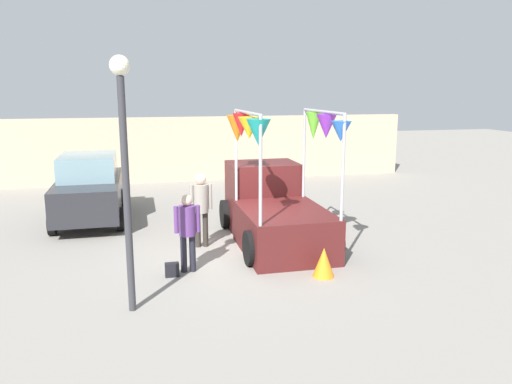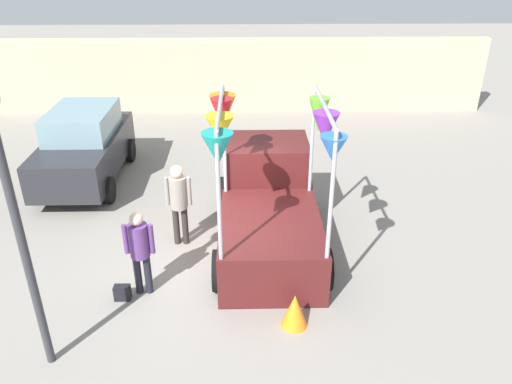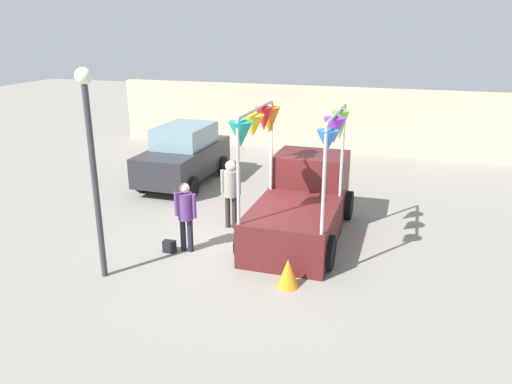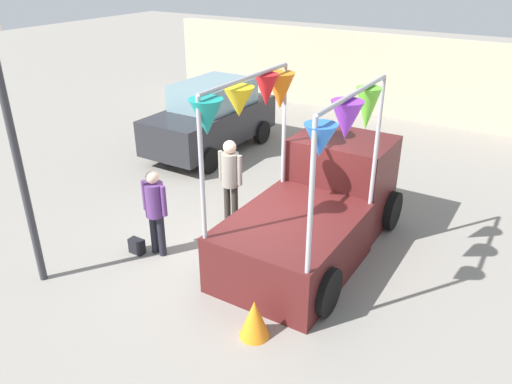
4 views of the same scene
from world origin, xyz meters
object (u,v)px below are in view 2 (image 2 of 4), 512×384
parked_car (85,146)px  folded_kite_bundle_tangerine (295,310)px  person_customer (139,246)px  street_lamp (12,201)px  vendor_truck (267,200)px  handbag (122,293)px  person_vendor (178,197)px

parked_car → folded_kite_bundle_tangerine: (4.89, -5.67, -0.64)m
person_customer → street_lamp: bearing=-124.8°
vendor_truck → handbag: vendor_truck is taller
person_vendor → person_customer: bearing=-107.0°
person_customer → parked_car: bearing=115.7°
person_vendor → parked_car: bearing=131.4°
handbag → street_lamp: street_lamp is taller
vendor_truck → handbag: 3.38m
vendor_truck → person_customer: vendor_truck is taller
person_customer → folded_kite_bundle_tangerine: size_ratio=2.72×
vendor_truck → parked_car: size_ratio=1.02×
person_customer → person_vendor: 1.68m
handbag → parked_car: bearing=111.3°
person_customer → person_vendor: (0.49, 1.60, 0.09)m
handbag → street_lamp: bearing=-118.7°
vendor_truck → person_customer: 2.90m
parked_car → vendor_truck: bearing=-33.0°
person_customer → person_vendor: person_vendor is taller
parked_car → folded_kite_bundle_tangerine: bearing=-49.2°
vendor_truck → street_lamp: street_lamp is taller
parked_car → handbag: bearing=-68.7°
parked_car → folded_kite_bundle_tangerine: parked_car is taller
person_vendor → street_lamp: size_ratio=0.42×
person_vendor → handbag: 2.20m
person_vendor → folded_kite_bundle_tangerine: person_vendor is taller
street_lamp → folded_kite_bundle_tangerine: street_lamp is taller
street_lamp → handbag: bearing=61.3°
vendor_truck → handbag: bearing=-142.8°
street_lamp → folded_kite_bundle_tangerine: bearing=10.5°
person_vendor → vendor_truck: bearing=6.1°
vendor_truck → parked_car: vendor_truck is taller
parked_car → person_vendor: 4.20m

